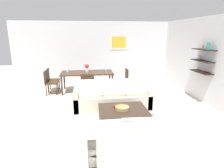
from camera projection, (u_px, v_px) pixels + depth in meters
ground_plane at (113, 110)px, 5.54m from camera, size 18.00×18.00×0.00m
back_wall_unit at (109, 52)px, 8.61m from camera, size 8.40×0.09×2.70m
right_wall_shelf_unit at (203, 60)px, 6.16m from camera, size 0.34×8.20×2.70m
sofa_beige at (112, 97)px, 5.79m from camera, size 2.27×0.90×0.78m
loveseat_white at (128, 140)px, 3.47m from camera, size 1.49×0.90×0.78m
coffee_table at (123, 116)px, 4.70m from camera, size 1.16×1.00×0.38m
decorative_bowl at (122, 108)px, 4.63m from camera, size 0.35×0.35×0.08m
apple_on_coffee_table at (115, 106)px, 4.75m from camera, size 0.08×0.08×0.08m
dining_table at (87, 74)px, 7.25m from camera, size 1.96×0.96×0.75m
dining_chair_left_near at (49, 81)px, 6.91m from camera, size 0.44×0.44×0.88m
dining_chair_foot at (88, 84)px, 6.44m from camera, size 0.44×0.44×0.88m
dining_chair_left_far at (51, 78)px, 7.32m from camera, size 0.44×0.44×0.88m
dining_chair_right_near at (124, 79)px, 7.27m from camera, size 0.44×0.44×0.88m
wine_glass_left_far at (68, 69)px, 7.22m from camera, size 0.08×0.08×0.17m
wine_glass_left_near at (68, 71)px, 7.00m from camera, size 0.08×0.08×0.14m
wine_glass_right_near at (106, 69)px, 7.18m from camera, size 0.07×0.07×0.17m
wine_glass_foot at (87, 72)px, 6.80m from camera, size 0.06×0.06×0.15m
centerpiece_vase at (87, 67)px, 7.20m from camera, size 0.16×0.16×0.31m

